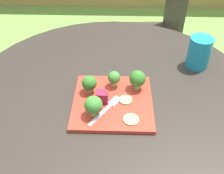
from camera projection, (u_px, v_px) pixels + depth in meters
The scene contains 12 objects.
patio_table at pixel (111, 128), 1.07m from camera, with size 1.07×1.07×0.73m.
patio_chair at pixel (155, 26), 1.74m from camera, with size 0.46×0.46×0.90m.
salad_plate at pixel (113, 102), 0.86m from camera, with size 0.26×0.26×0.01m, color #AD3323.
drinking_glass at pixel (199, 54), 1.00m from camera, with size 0.09×0.09×0.12m.
fork at pixel (108, 108), 0.83m from camera, with size 0.10×0.14×0.00m.
broccoli_floret_0 at pixel (114, 77), 0.90m from camera, with size 0.04×0.04×0.06m.
broccoli_floret_1 at pixel (93, 105), 0.78m from camera, with size 0.06×0.06×0.07m.
broccoli_floret_2 at pixel (137, 79), 0.88m from camera, with size 0.06×0.06×0.07m.
broccoli_floret_3 at pixel (89, 83), 0.87m from camera, with size 0.05×0.05×0.06m.
cucumber_slice_0 at pixel (126, 100), 0.86m from camera, with size 0.04×0.04×0.01m, color #8EB766.
cucumber_slice_1 at pixel (131, 120), 0.79m from camera, with size 0.05×0.05×0.01m, color #8EB766.
beet_chunk_0 at pixel (102, 97), 0.84m from camera, with size 0.04×0.03×0.04m, color maroon.
Camera 1 is at (0.02, -0.70, 1.34)m, focal length 41.69 mm.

